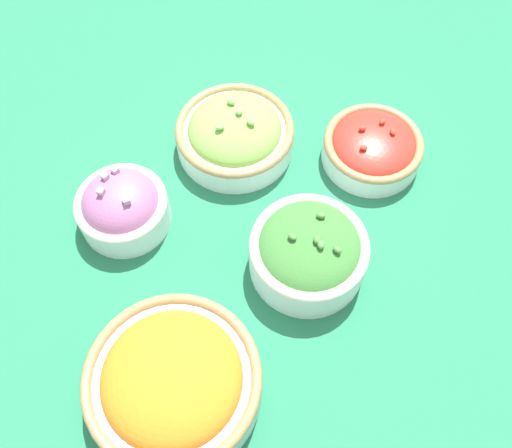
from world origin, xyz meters
The scene contains 6 objects.
ground_plane centered at (0.00, 0.00, 0.00)m, with size 3.00×3.00×0.00m, color #23704C.
bowl_broccoli centered at (-0.02, 0.07, 0.04)m, with size 0.14×0.14×0.08m.
bowl_red_onion centered at (0.12, -0.12, 0.03)m, with size 0.12×0.12×0.08m.
bowl_carrots centered at (0.19, 0.10, 0.04)m, with size 0.19×0.19×0.08m.
bowl_lettuce centered at (-0.06, -0.13, 0.03)m, with size 0.16×0.16×0.07m.
bowl_cherry_tomatoes centered at (-0.20, 0.00, 0.03)m, with size 0.13×0.13×0.06m.
Camera 1 is at (0.21, 0.27, 0.64)m, focal length 40.00 mm.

